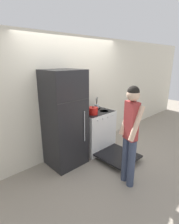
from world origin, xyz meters
TOP-DOWN VIEW (x-y plane):
  - ground_plane at (0.00, 0.00)m, footprint 14.00×14.00m
  - wall_back at (0.00, 0.03)m, footprint 10.00×0.06m
  - refrigerator at (-0.52, -0.32)m, footprint 0.71×0.66m
  - stove_range at (0.30, -0.36)m, footprint 0.78×1.40m
  - dutch_oven_pot at (0.12, -0.45)m, footprint 0.26×0.22m
  - tea_kettle at (0.14, -0.19)m, footprint 0.25×0.20m
  - utensil_jar at (0.50, -0.18)m, footprint 0.10×0.10m
  - person at (-0.13, -1.56)m, footprint 0.35×0.40m

SIDE VIEW (x-z plane):
  - ground_plane at x=0.00m, z-range 0.00..0.00m
  - stove_range at x=0.30m, z-range 0.00..0.93m
  - refrigerator at x=-0.52m, z-range 0.00..1.89m
  - person at x=-0.13m, z-range 0.12..1.81m
  - utensil_jar at x=0.50m, z-range 0.86..1.14m
  - tea_kettle at x=0.14m, z-range 0.89..1.12m
  - dutch_oven_pot at x=0.12m, z-range 0.93..1.10m
  - wall_back at x=0.00m, z-range 0.00..2.55m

